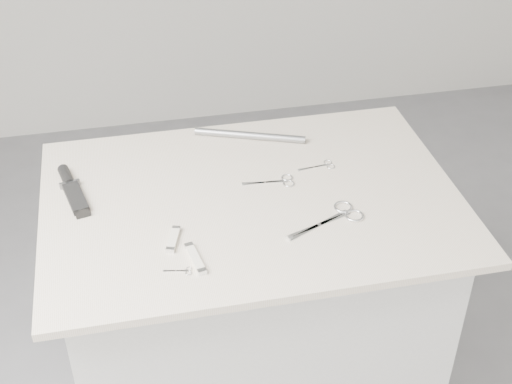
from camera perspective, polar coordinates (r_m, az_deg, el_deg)
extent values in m
cube|color=silver|center=(2.03, -0.32, -11.14)|extent=(0.90, 0.60, 0.90)
cube|color=beige|center=(1.72, -0.37, -0.66)|extent=(1.00, 0.70, 0.02)
cube|color=silver|center=(1.63, 5.07, -2.65)|extent=(0.17, 0.09, 0.00)
cylinder|color=silver|center=(1.63, 5.07, -2.63)|extent=(0.01, 0.01, 0.00)
torus|color=silver|center=(1.69, 6.97, -1.19)|extent=(0.05, 0.05, 0.01)
torus|color=silver|center=(1.67, 7.88, -1.89)|extent=(0.05, 0.05, 0.01)
cube|color=silver|center=(1.76, 0.73, 0.76)|extent=(0.11, 0.03, 0.00)
cylinder|color=silver|center=(1.76, 0.73, 0.78)|extent=(0.01, 0.01, 0.00)
torus|color=silver|center=(1.78, 2.49, 1.16)|extent=(0.03, 0.03, 0.00)
torus|color=silver|center=(1.76, 2.63, 0.67)|extent=(0.03, 0.03, 0.00)
cube|color=silver|center=(1.82, 4.64, 1.97)|extent=(0.09, 0.02, 0.00)
cylinder|color=silver|center=(1.82, 4.64, 1.99)|extent=(0.00, 0.00, 0.00)
torus|color=silver|center=(1.85, 5.76, 2.38)|extent=(0.02, 0.02, 0.00)
torus|color=silver|center=(1.83, 6.00, 2.04)|extent=(0.02, 0.02, 0.00)
cube|color=silver|center=(1.52, -6.42, -6.31)|extent=(0.05, 0.02, 0.00)
cylinder|color=silver|center=(1.52, -6.42, -6.29)|extent=(0.00, 0.00, 0.00)
torus|color=silver|center=(1.52, -5.38, -6.16)|extent=(0.01, 0.01, 0.00)
torus|color=silver|center=(1.51, -5.42, -6.48)|extent=(0.01, 0.01, 0.00)
cube|color=black|center=(1.75, -14.22, -0.46)|extent=(0.06, 0.13, 0.01)
cube|color=gray|center=(1.80, -14.68, 0.60)|extent=(0.05, 0.02, 0.02)
cylinder|color=black|center=(1.83, -14.93, 1.19)|extent=(0.04, 0.08, 0.02)
cube|color=silver|center=(1.54, -4.87, -5.32)|extent=(0.04, 0.10, 0.01)
cube|color=silver|center=(1.57, -5.38, -4.31)|extent=(0.02, 0.02, 0.01)
cube|color=silver|center=(1.51, -4.34, -6.35)|extent=(0.02, 0.02, 0.01)
cube|color=silver|center=(1.59, -6.63, -3.78)|extent=(0.04, 0.08, 0.01)
cube|color=silver|center=(1.62, -6.39, -2.95)|extent=(0.02, 0.01, 0.01)
cube|color=silver|center=(1.56, -6.88, -4.64)|extent=(0.02, 0.01, 0.01)
cylinder|color=gray|center=(1.93, -0.50, 4.55)|extent=(0.29, 0.13, 0.02)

